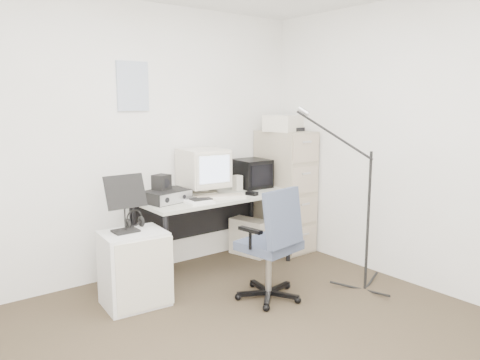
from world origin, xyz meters
TOP-DOWN VIEW (x-y plane):
  - floor at (0.00, 0.00)m, footprint 3.60×3.60m
  - wall_back at (0.00, 1.80)m, footprint 3.60×0.02m
  - wall_right at (1.80, 0.00)m, footprint 0.02×3.60m
  - wall_calendar at (-0.02, 1.79)m, footprint 0.30×0.02m
  - filing_cabinet at (1.58, 1.48)m, footprint 0.40×0.60m
  - printer at (1.58, 1.51)m, footprint 0.52×0.43m
  - desk at (0.63, 1.45)m, footprint 1.50×0.70m
  - crt_monitor at (0.56, 1.54)m, footprint 0.43×0.45m
  - crt_tv at (1.17, 1.55)m, footprint 0.34×0.35m
  - desk_speaker at (0.94, 1.50)m, footprint 0.08×0.08m
  - keyboard at (0.57, 1.29)m, footprint 0.50×0.34m
  - mouse at (0.90, 1.22)m, footprint 0.09×0.12m
  - radio_receiver at (0.11, 1.45)m, footprint 0.42×0.33m
  - radio_speaker at (0.09, 1.50)m, footprint 0.17×0.16m
  - papers at (0.32, 1.28)m, footprint 0.25×0.32m
  - pc_tower at (1.14, 1.55)m, footprint 0.28×0.45m
  - office_chair at (0.56, 0.58)m, footprint 0.63×0.63m
  - side_cart at (-0.36, 1.15)m, footprint 0.52×0.43m
  - music_stand at (-0.41, 1.19)m, footprint 0.36×0.28m
  - headphones at (-0.29, 1.26)m, footprint 0.18×0.18m
  - mic_stand at (1.37, 0.21)m, footprint 0.03×0.03m

SIDE VIEW (x-z plane):
  - floor at x=0.00m, z-range -0.01..0.00m
  - pc_tower at x=1.14m, z-range 0.00..0.39m
  - side_cart at x=-0.36m, z-range 0.00..0.60m
  - desk at x=0.63m, z-range 0.00..0.73m
  - office_chair at x=0.56m, z-range 0.00..0.95m
  - filing_cabinet at x=1.58m, z-range 0.00..1.30m
  - headphones at x=-0.29m, z-range 0.64..0.67m
  - papers at x=0.32m, z-range 0.73..0.75m
  - keyboard at x=0.57m, z-range 0.73..0.76m
  - mouse at x=0.90m, z-range 0.73..0.76m
  - radio_receiver at x=0.11m, z-range 0.73..0.84m
  - mic_stand at x=1.37m, z-range 0.00..1.58m
  - desk_speaker at x=0.94m, z-range 0.73..0.88m
  - music_stand at x=-0.41m, z-range 0.60..1.07m
  - crt_tv at x=1.17m, z-range 0.73..1.02m
  - radio_speaker at x=0.09m, z-range 0.84..0.97m
  - crt_monitor at x=0.56m, z-range 0.73..1.17m
  - wall_back at x=0.00m, z-range 0.00..2.50m
  - wall_right at x=1.80m, z-range 0.00..2.50m
  - printer at x=1.58m, z-range 1.30..1.47m
  - wall_calendar at x=-0.02m, z-range 1.53..1.97m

